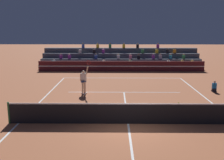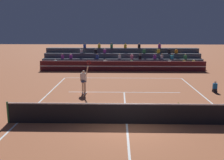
{
  "view_description": "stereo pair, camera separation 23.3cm",
  "coord_description": "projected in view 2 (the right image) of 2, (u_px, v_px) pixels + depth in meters",
  "views": [
    {
      "loc": [
        -0.66,
        -12.37,
        4.75
      ],
      "look_at": [
        -0.87,
        5.55,
        1.1
      ],
      "focal_mm": 42.0,
      "sensor_mm": 36.0,
      "label": 1
    },
    {
      "loc": [
        -0.43,
        -12.37,
        4.75
      ],
      "look_at": [
        -0.87,
        5.55,
        1.1
      ],
      "focal_mm": 42.0,
      "sensor_mm": 36.0,
      "label": 2
    }
  ],
  "objects": [
    {
      "name": "tennis_net",
      "position": [
        127.0,
        113.0,
        12.94
      ],
      "size": [
        12.0,
        0.1,
        1.1
      ],
      "color": "#2D6B38",
      "rests_on": "ground"
    },
    {
      "name": "tennis_ball",
      "position": [
        178.0,
        103.0,
        16.53
      ],
      "size": [
        0.07,
        0.07,
        0.07
      ],
      "primitive_type": "sphere",
      "color": "#C6DB33",
      "rests_on": "ground"
    },
    {
      "name": "ball_kid_courtside",
      "position": [
        215.0,
        88.0,
        19.3
      ],
      "size": [
        0.3,
        0.36,
        0.84
      ],
      "color": "black",
      "rests_on": "ground"
    },
    {
      "name": "court_lines",
      "position": [
        127.0,
        124.0,
        13.05
      ],
      "size": [
        11.1,
        23.9,
        0.01
      ],
      "color": "white",
      "rests_on": "ground"
    },
    {
      "name": "bleacher_stand",
      "position": [
        122.0,
        60.0,
        31.53
      ],
      "size": [
        18.61,
        3.8,
        2.83
      ],
      "color": "#4C515B",
      "rests_on": "ground"
    },
    {
      "name": "ground_plane",
      "position": [
        127.0,
        124.0,
        13.05
      ],
      "size": [
        120.0,
        120.0,
        0.0
      ],
      "primitive_type": "plane",
      "color": "#AD603D"
    },
    {
      "name": "sponsor_banner_wall",
      "position": [
        122.0,
        66.0,
        28.48
      ],
      "size": [
        18.0,
        0.26,
        1.1
      ],
      "color": "#51191E",
      "rests_on": "ground"
    },
    {
      "name": "tennis_player",
      "position": [
        84.0,
        80.0,
        18.72
      ],
      "size": [
        0.84,
        0.51,
        2.5
      ],
      "color": "beige",
      "rests_on": "ground"
    }
  ]
}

